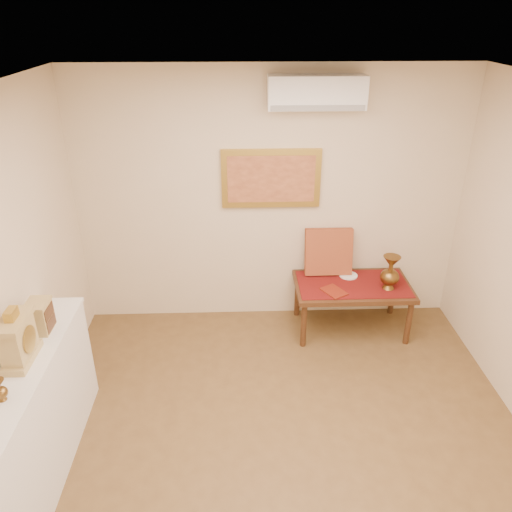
{
  "coord_description": "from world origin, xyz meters",
  "views": [
    {
      "loc": [
        -0.33,
        -2.6,
        3.16
      ],
      "look_at": [
        -0.19,
        1.15,
        1.27
      ],
      "focal_mm": 35.0,
      "sensor_mm": 36.0,
      "label": 1
    }
  ],
  "objects_px": {
    "display_ledge": "(28,434)",
    "wooden_chest": "(40,316)",
    "brass_urn_tall": "(391,269)",
    "mantel_clock": "(18,339)",
    "low_table": "(352,290)"
  },
  "relations": [
    {
      "from": "display_ledge",
      "to": "wooden_chest",
      "type": "height_order",
      "value": "wooden_chest"
    },
    {
      "from": "brass_urn_tall",
      "to": "wooden_chest",
      "type": "xyz_separation_m",
      "value": [
        -3.01,
        -1.23,
        0.32
      ]
    },
    {
      "from": "display_ledge",
      "to": "mantel_clock",
      "type": "bearing_deg",
      "value": 90.93
    },
    {
      "from": "display_ledge",
      "to": "low_table",
      "type": "distance_m",
      "value": 3.27
    },
    {
      "from": "brass_urn_tall",
      "to": "display_ledge",
      "type": "xyz_separation_m",
      "value": [
        -3.02,
        -1.78,
        -0.29
      ]
    },
    {
      "from": "mantel_clock",
      "to": "low_table",
      "type": "relative_size",
      "value": 0.34
    },
    {
      "from": "display_ledge",
      "to": "mantel_clock",
      "type": "height_order",
      "value": "mantel_clock"
    },
    {
      "from": "brass_urn_tall",
      "to": "display_ledge",
      "type": "relative_size",
      "value": 0.22
    },
    {
      "from": "display_ledge",
      "to": "wooden_chest",
      "type": "relative_size",
      "value": 8.28
    },
    {
      "from": "low_table",
      "to": "brass_urn_tall",
      "type": "bearing_deg",
      "value": -16.05
    },
    {
      "from": "wooden_chest",
      "to": "low_table",
      "type": "relative_size",
      "value": 0.2
    },
    {
      "from": "brass_urn_tall",
      "to": "wooden_chest",
      "type": "relative_size",
      "value": 1.81
    },
    {
      "from": "wooden_chest",
      "to": "display_ledge",
      "type": "bearing_deg",
      "value": -90.78
    },
    {
      "from": "wooden_chest",
      "to": "low_table",
      "type": "bearing_deg",
      "value": 26.56
    },
    {
      "from": "mantel_clock",
      "to": "wooden_chest",
      "type": "bearing_deg",
      "value": 88.29
    }
  ]
}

